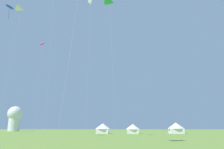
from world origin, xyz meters
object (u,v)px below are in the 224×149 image
at_px(festival_tent_center, 103,128).
at_px(festival_tent_right, 133,128).
at_px(kite_magenta_parafoil, 42,44).
at_px(kite_green_delta, 110,2).
at_px(kite_blue_parafoil, 10,7).
at_px(observatory_dome, 15,117).
at_px(festival_tent_left, 176,128).
at_px(kite_white_delta, 21,9).
at_px(kite_white_diamond, 90,6).

bearing_deg(festival_tent_center, festival_tent_right, 0.00).
xyz_separation_m(kite_magenta_parafoil, kite_green_delta, (19.80, -7.48, 8.02)).
xyz_separation_m(kite_blue_parafoil, festival_tent_right, (33.73, 6.22, -32.82)).
relative_size(kite_green_delta, kite_blue_parafoil, 0.98).
bearing_deg(festival_tent_right, observatory_dome, 144.22).
height_order(festival_tent_center, festival_tent_left, festival_tent_left).
bearing_deg(kite_green_delta, kite_magenta_parafoil, 159.31).
bearing_deg(festival_tent_right, kite_blue_parafoil, -169.54).
bearing_deg(observatory_dome, kite_magenta_parafoil, -56.76).
relative_size(kite_magenta_parafoil, festival_tent_right, 6.67).
distance_m(kite_blue_parafoil, festival_tent_left, 55.87).
bearing_deg(kite_magenta_parafoil, kite_blue_parafoil, -156.43).
height_order(kite_white_delta, kite_green_delta, kite_green_delta).
relative_size(kite_magenta_parafoil, festival_tent_left, 5.80).
height_order(kite_blue_parafoil, festival_tent_right, kite_blue_parafoil).
distance_m(kite_white_delta, festival_tent_right, 38.43).
height_order(kite_magenta_parafoil, festival_tent_center, kite_magenta_parafoil).
bearing_deg(kite_green_delta, kite_blue_parafoil, 172.52).
bearing_deg(kite_blue_parafoil, festival_tent_right, 10.46).
bearing_deg(kite_blue_parafoil, observatory_dome, 111.65).
bearing_deg(festival_tent_left, kite_white_delta, -143.75).
xyz_separation_m(kite_white_delta, kite_green_delta, (15.76, 13.73, 9.48)).
distance_m(festival_tent_left, observatory_dome, 72.02).
height_order(kite_magenta_parafoil, festival_tent_right, kite_magenta_parafoil).
xyz_separation_m(kite_blue_parafoil, festival_tent_left, (44.93, 6.22, -32.62)).
height_order(kite_white_diamond, kite_green_delta, kite_green_delta).
xyz_separation_m(kite_white_diamond, festival_tent_center, (1.09, 18.91, -24.57)).
bearing_deg(festival_tent_right, kite_white_delta, -131.70).
relative_size(kite_magenta_parafoil, festival_tent_center, 6.25).
distance_m(kite_magenta_parafoil, festival_tent_left, 43.05).
xyz_separation_m(kite_green_delta, observatory_dome, (-45.36, 46.49, -26.52)).
bearing_deg(kite_green_delta, festival_tent_right, 61.81).
distance_m(kite_magenta_parafoil, festival_tent_center, 28.89).
distance_m(kite_green_delta, festival_tent_center, 32.75).
bearing_deg(kite_white_delta, festival_tent_left, 36.25).
height_order(kite_white_diamond, festival_tent_center, kite_white_diamond).
xyz_separation_m(kite_magenta_parafoil, observatory_dome, (-25.57, 39.01, -18.49)).
relative_size(kite_white_diamond, kite_blue_parafoil, 0.81).
height_order(kite_white_delta, kite_blue_parafoil, kite_blue_parafoil).
bearing_deg(kite_magenta_parafoil, kite_white_diamond, -45.54).
bearing_deg(festival_tent_left, kite_green_delta, -148.96).
relative_size(festival_tent_center, festival_tent_left, 0.93).
distance_m(kite_white_diamond, observatory_dome, 72.20).
distance_m(kite_green_delta, kite_blue_parafoil, 28.68).
height_order(kite_white_diamond, kite_blue_parafoil, kite_blue_parafoil).
xyz_separation_m(kite_green_delta, kite_blue_parafoil, (-28.39, 3.73, 1.64)).
relative_size(festival_tent_center, festival_tent_right, 1.07).
xyz_separation_m(kite_white_diamond, observatory_dome, (-41.70, 55.45, -20.00)).
xyz_separation_m(kite_magenta_parafoil, festival_tent_right, (25.13, 2.47, -23.16)).
bearing_deg(kite_white_diamond, festival_tent_right, 64.54).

